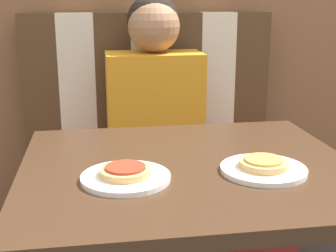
{
  "coord_description": "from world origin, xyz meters",
  "views": [
    {
      "loc": [
        -0.22,
        -1.08,
        1.11
      ],
      "look_at": [
        0.0,
        0.33,
        0.71
      ],
      "focal_mm": 50.0,
      "sensor_mm": 36.0,
      "label": 1
    }
  ],
  "objects_px": {
    "plate_left": "(126,177)",
    "pizza_right": "(264,163)",
    "pizza_left": "(126,171)",
    "plate_right": "(263,169)",
    "person": "(154,87)"
  },
  "relations": [
    {
      "from": "person",
      "to": "pizza_left",
      "type": "distance_m",
      "value": 0.77
    },
    {
      "from": "person",
      "to": "plate_right",
      "type": "relative_size",
      "value": 3.33
    },
    {
      "from": "plate_left",
      "to": "pizza_right",
      "type": "xyz_separation_m",
      "value": [
        0.33,
        0.0,
        0.02
      ]
    },
    {
      "from": "plate_left",
      "to": "pizza_left",
      "type": "relative_size",
      "value": 1.75
    },
    {
      "from": "pizza_right",
      "to": "plate_left",
      "type": "bearing_deg",
      "value": 180.0
    },
    {
      "from": "plate_left",
      "to": "plate_right",
      "type": "height_order",
      "value": "same"
    },
    {
      "from": "pizza_left",
      "to": "plate_left",
      "type": "bearing_deg",
      "value": 0.0
    },
    {
      "from": "pizza_right",
      "to": "plate_right",
      "type": "bearing_deg",
      "value": 0.0
    },
    {
      "from": "plate_left",
      "to": "pizza_right",
      "type": "distance_m",
      "value": 0.33
    },
    {
      "from": "plate_left",
      "to": "pizza_right",
      "type": "relative_size",
      "value": 1.75
    },
    {
      "from": "pizza_left",
      "to": "plate_right",
      "type": "bearing_deg",
      "value": 0.0
    },
    {
      "from": "plate_left",
      "to": "pizza_right",
      "type": "height_order",
      "value": "pizza_right"
    },
    {
      "from": "plate_right",
      "to": "pizza_right",
      "type": "distance_m",
      "value": 0.02
    },
    {
      "from": "person",
      "to": "pizza_right",
      "type": "height_order",
      "value": "person"
    },
    {
      "from": "plate_right",
      "to": "pizza_right",
      "type": "bearing_deg",
      "value": 0.0
    }
  ]
}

